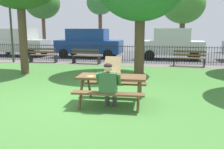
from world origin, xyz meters
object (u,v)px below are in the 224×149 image
at_px(picnic_table_foreground, 112,82).
at_px(parked_car_center, 89,43).
at_px(adult_at_table, 109,84).
at_px(far_tree_midleft, 100,3).
at_px(far_tree_center, 183,4).
at_px(pizza_slice_on_table, 92,76).
at_px(lamp_post_walkway, 11,22).
at_px(park_bench_right, 189,59).
at_px(park_bench_left, 43,55).
at_px(far_tree_left, 43,3).
at_px(parked_car_right, 172,44).
at_px(parked_car_left, 18,42).
at_px(pizza_box_open, 112,71).
at_px(park_bench_center, 86,56).

xyz_separation_m(picnic_table_foreground, parked_car_center, (-3.55, 10.14, 0.41)).
xyz_separation_m(adult_at_table, far_tree_midleft, (-4.41, 17.47, 3.56)).
bearing_deg(far_tree_center, pizza_slice_on_table, -101.67).
relative_size(parked_car_center, far_tree_midleft, 0.82).
relative_size(pizza_slice_on_table, far_tree_center, 0.05).
distance_m(lamp_post_walkway, parked_car_center, 5.06).
distance_m(park_bench_right, parked_car_center, 6.95).
distance_m(pizza_slice_on_table, park_bench_left, 8.89).
bearing_deg(park_bench_left, adult_at_table, -54.45).
distance_m(park_bench_right, lamp_post_walkway, 10.17).
height_order(lamp_post_walkway, far_tree_left, far_tree_left).
xyz_separation_m(parked_car_right, far_tree_center, (1.11, 6.83, 2.98)).
bearing_deg(lamp_post_walkway, far_tree_left, 105.79).
bearing_deg(parked_car_left, parked_car_center, -0.00).
relative_size(lamp_post_walkway, far_tree_left, 0.66).
distance_m(park_bench_left, parked_car_left, 4.49).
relative_size(pizza_box_open, parked_car_right, 0.14).
bearing_deg(picnic_table_foreground, far_tree_left, 120.74).
distance_m(pizza_slice_on_table, parked_car_right, 10.57).
height_order(picnic_table_foreground, parked_car_right, parked_car_right).
bearing_deg(lamp_post_walkway, picnic_table_foreground, -43.81).
distance_m(picnic_table_foreground, park_bench_right, 7.70).
bearing_deg(picnic_table_foreground, far_tree_center, 79.86).
xyz_separation_m(pizza_box_open, adult_at_table, (0.05, -0.60, -0.23)).
bearing_deg(far_tree_midleft, far_tree_left, 180.00).
bearing_deg(parked_car_center, park_bench_right, -25.07).
relative_size(adult_at_table, far_tree_midleft, 0.22).
bearing_deg(park_bench_center, parked_car_left, 153.78).
distance_m(far_tree_left, far_tree_center, 13.13).
relative_size(pizza_box_open, far_tree_midleft, 0.11).
height_order(picnic_table_foreground, park_bench_right, park_bench_right).
xyz_separation_m(lamp_post_walkway, far_tree_center, (10.29, 10.00, 1.64)).
relative_size(park_bench_center, parked_car_left, 0.36).
height_order(pizza_box_open, far_tree_midleft, far_tree_midleft).
bearing_deg(far_tree_center, far_tree_left, 180.00).
height_order(park_bench_left, parked_car_left, parked_car_left).
bearing_deg(far_tree_left, far_tree_midleft, 0.00).
bearing_deg(parked_car_left, picnic_table_foreground, -48.93).
bearing_deg(far_tree_midleft, pizza_box_open, -75.49).
height_order(park_bench_center, park_bench_right, same).
bearing_deg(parked_car_left, pizza_slice_on_table, -50.99).
bearing_deg(pizza_slice_on_table, parked_car_left, 129.01).
height_order(park_bench_center, far_tree_center, far_tree_center).
bearing_deg(parked_car_right, parked_car_left, 179.99).
bearing_deg(lamp_post_walkway, parked_car_right, 19.05).
bearing_deg(picnic_table_foreground, park_bench_center, 111.76).
relative_size(adult_at_table, park_bench_left, 0.73).
bearing_deg(far_tree_center, lamp_post_walkway, -135.82).
distance_m(picnic_table_foreground, park_bench_left, 9.06).
height_order(parked_car_right, far_tree_left, far_tree_left).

